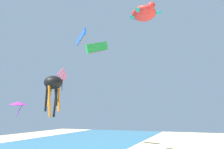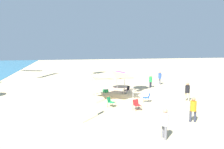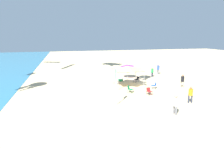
{
  "view_description": "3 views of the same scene",
  "coord_description": "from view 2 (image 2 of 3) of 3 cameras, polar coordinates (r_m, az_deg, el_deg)",
  "views": [
    {
      "loc": [
        -23.89,
        4.65,
        6.37
      ],
      "look_at": [
        0.55,
        14.13,
        10.99
      ],
      "focal_mm": 35.73,
      "sensor_mm": 36.0,
      "label": 1
    },
    {
      "loc": [
        -21.16,
        7.65,
        5.27
      ],
      "look_at": [
        -1.11,
        3.58,
        2.54
      ],
      "focal_mm": 35.39,
      "sensor_mm": 36.0,
      "label": 2
    },
    {
      "loc": [
        -23.79,
        11.5,
        6.83
      ],
      "look_at": [
        0.33,
        5.49,
        1.63
      ],
      "focal_mm": 30.24,
      "sensor_mm": 36.0,
      "label": 3
    }
  ],
  "objects": [
    {
      "name": "banner_flag",
      "position": [
        14.92,
        -7.88,
        -4.12
      ],
      "size": [
        0.36,
        0.06,
        3.75
      ],
      "color": "silver",
      "rests_on": "ground"
    },
    {
      "name": "person_beachcomber",
      "position": [
        30.36,
        12.26,
        -0.56
      ],
      "size": [
        0.48,
        0.42,
        1.78
      ],
      "rotation": [
        0.0,
        0.0,
        6.19
      ],
      "color": "slate",
      "rests_on": "ground"
    },
    {
      "name": "folding_chair_right_of_tent",
      "position": [
        18.37,
        6.36,
        -7.58
      ],
      "size": [
        0.69,
        0.61,
        0.82
      ],
      "rotation": [
        0.0,
        0.0,
        4.85
      ],
      "color": "black",
      "rests_on": "ground"
    },
    {
      "name": "folding_chair_left_of_tent",
      "position": [
        20.92,
        9.1,
        -5.75
      ],
      "size": [
        0.65,
        0.72,
        0.82
      ],
      "rotation": [
        0.0,
        0.0,
        2.92
      ],
      "color": "black",
      "rests_on": "ground"
    },
    {
      "name": "folding_chair_near_cooler",
      "position": [
        19.12,
        -0.38,
        -6.92
      ],
      "size": [
        0.8,
        0.81,
        0.82
      ],
      "rotation": [
        0.0,
        0.0,
        5.56
      ],
      "color": "black",
      "rests_on": "ground"
    },
    {
      "name": "folding_chair_facing_ocean",
      "position": [
        24.2,
        3.87,
        -3.84
      ],
      "size": [
        0.66,
        0.73,
        0.82
      ],
      "rotation": [
        0.0,
        0.0,
        3.39
      ],
      "color": "black",
      "rests_on": "ground"
    },
    {
      "name": "person_kite_handler",
      "position": [
        22.03,
        18.91,
        -3.89
      ],
      "size": [
        0.42,
        0.42,
        1.77
      ],
      "rotation": [
        0.0,
        0.0,
        3.78
      ],
      "color": "#C6B28C",
      "rests_on": "ground"
    },
    {
      "name": "beach_umbrella",
      "position": [
        26.63,
        1.05,
        0.66
      ],
      "size": [
        2.22,
        2.22,
        2.31
      ],
      "color": "silver",
      "rests_on": "ground"
    },
    {
      "name": "person_far_stroller",
      "position": [
        27.85,
        9.93,
        -1.44
      ],
      "size": [
        0.38,
        0.38,
        1.62
      ],
      "rotation": [
        0.0,
        0.0,
        2.27
      ],
      "color": "#33384C",
      "rests_on": "ground"
    },
    {
      "name": "canopy_tent",
      "position": [
        21.73,
        -0.17,
        0.18
      ],
      "size": [
        3.27,
        3.6,
        2.77
      ],
      "rotation": [
        0.0,
        0.0,
        0.0
      ],
      "color": "#B7B7BC",
      "rests_on": "ground"
    },
    {
      "name": "cooler_box",
      "position": [
        24.9,
        -1.69,
        -4.14
      ],
      "size": [
        0.73,
        0.63,
        0.4
      ],
      "color": "#1E8C4C",
      "rests_on": "ground"
    },
    {
      "name": "person_watching_sky",
      "position": [
        16.28,
        20.24,
        -8.02
      ],
      "size": [
        0.41,
        0.45,
        1.74
      ],
      "rotation": [
        0.0,
        0.0,
        1.27
      ],
      "color": "#33384C",
      "rests_on": "ground"
    },
    {
      "name": "person_by_tent",
      "position": [
        12.98,
        13.45,
        -11.63
      ],
      "size": [
        0.47,
        0.42,
        1.77
      ],
      "rotation": [
        0.0,
        0.0,
        0.04
      ],
      "color": "slate",
      "rests_on": "ground"
    },
    {
      "name": "ground",
      "position": [
        23.12,
        8.22,
        -5.77
      ],
      "size": [
        120.0,
        120.0,
        0.1
      ],
      "primitive_type": "cube",
      "color": "#D6BC8C"
    }
  ]
}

